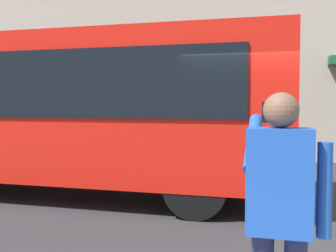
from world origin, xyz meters
The scene contains 3 objects.
ground_plane centered at (0.00, 0.00, 0.00)m, with size 60.00×60.00×0.00m, color #2B2B2D.
red_bus centered at (4.09, -0.24, 1.68)m, with size 9.05×2.54×3.08m.
pedestrian_photographer centered at (-0.28, 4.50, 1.14)m, with size 0.53×0.52×1.70m.
Camera 1 is at (-0.35, 7.23, 1.78)m, focal length 46.02 mm.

